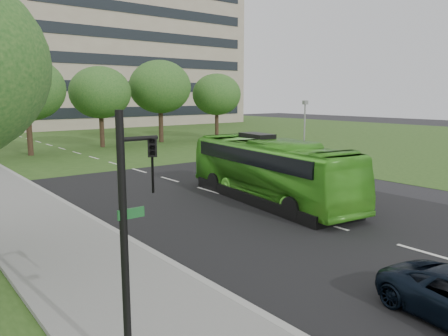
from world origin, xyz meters
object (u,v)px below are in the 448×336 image
tree_park_b (26,89)px  tree_park_d (160,87)px  tree_park_e (217,95)px  camera_pole (305,120)px  tree_park_c (100,93)px  sedan (246,158)px  traffic_light (132,228)px  office_building (123,54)px  bus (269,170)px

tree_park_b → tree_park_d: bearing=10.5°
tree_park_e → camera_pole: bearing=-102.1°
tree_park_d → tree_park_c: bearing=-175.5°
tree_park_c → sedan: 19.50m
tree_park_c → camera_pole: 20.07m
traffic_light → camera_pole: bearing=60.1°
tree_park_e → tree_park_b: bearing=-174.0°
tree_park_d → office_building: bearing=70.8°
office_building → bus: size_ratio=3.73×
office_building → bus: 64.12m
camera_pole → tree_park_b: bearing=116.7°
tree_park_b → sedan: tree_park_b is taller
traffic_light → camera_pole: traffic_light is taller
traffic_light → tree_park_e: bearing=75.0°
tree_park_c → tree_park_e: (14.40, 0.17, -0.17)m
office_building → tree_park_c: office_building is taller
tree_park_b → tree_park_c: tree_park_b is taller
bus → camera_pole: camera_pole is taller
tree_park_b → tree_park_e: size_ratio=1.09×
office_building → bus: bearing=-109.4°
tree_park_c → bus: tree_park_c is taller
office_building → tree_park_d: size_ratio=4.53×
traffic_light → bus: bearing=60.5°
traffic_light → tree_park_d: bearing=83.4°
camera_pole → tree_park_e: bearing=53.7°
tree_park_d → tree_park_e: (7.40, -0.37, -0.80)m
bus → camera_pole: (13.36, 9.63, 1.51)m
sedan → traffic_light: size_ratio=1.00×
tree_park_d → traffic_light: (-20.96, -35.34, -3.15)m
tree_park_c → sedan: (2.55, -18.79, -4.56)m
bus → sedan: 9.24m
office_building → camera_pole: office_building is taller
bus → camera_pole: size_ratio=2.30×
office_building → traffic_light: 75.86m
office_building → traffic_light: bearing=-115.4°
traffic_light → camera_pole: size_ratio=1.04×
tree_park_d → camera_pole: 17.99m
office_building → tree_park_e: (-3.95, -32.99, -7.31)m
bus → office_building: bearing=78.0°
tree_park_b → tree_park_e: bearing=6.0°
tree_park_b → tree_park_c: 7.59m
traffic_light → sedan: bearing=68.1°
tree_park_c → office_building: bearing=61.0°
office_building → tree_park_e: office_building is taller
sedan → camera_pole: size_ratio=1.04×
tree_park_c → bus: 26.83m
bus → traffic_light: size_ratio=2.22×
sedan → traffic_light: (-16.51, -16.00, 2.04)m
sedan → tree_park_c: bearing=2.9°
bus → traffic_light: traffic_light is taller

